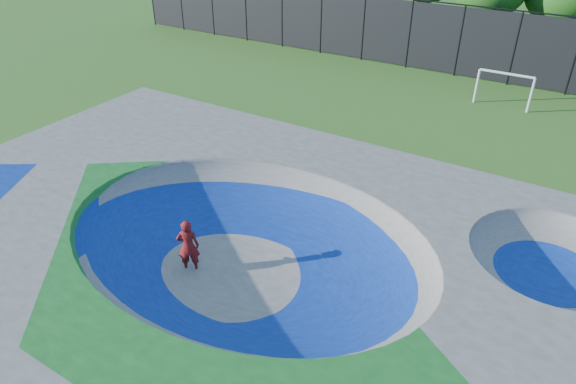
# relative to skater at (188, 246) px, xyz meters

# --- Properties ---
(ground) EXTENTS (120.00, 120.00, 0.00)m
(ground) POSITION_rel_skater_xyz_m (1.53, 0.74, -0.87)
(ground) COLOR #2F5C19
(ground) RESTS_ON ground
(skate_deck) EXTENTS (22.00, 14.00, 1.50)m
(skate_deck) POSITION_rel_skater_xyz_m (1.53, 0.74, -0.12)
(skate_deck) COLOR gray
(skate_deck) RESTS_ON ground
(skater) EXTENTS (0.76, 0.71, 1.74)m
(skater) POSITION_rel_skater_xyz_m (0.00, 0.00, 0.00)
(skater) COLOR red
(skater) RESTS_ON ground
(skateboard) EXTENTS (0.73, 0.68, 0.05)m
(skateboard) POSITION_rel_skater_xyz_m (0.00, 0.00, -0.85)
(skateboard) COLOR black
(skateboard) RESTS_ON ground
(soccer_goal) EXTENTS (2.73, 0.12, 1.80)m
(soccer_goal) POSITION_rel_skater_xyz_m (4.94, 18.05, 0.37)
(soccer_goal) COLOR silver
(soccer_goal) RESTS_ON ground
(fence) EXTENTS (48.09, 0.09, 4.04)m
(fence) POSITION_rel_skater_xyz_m (1.53, 21.74, 1.22)
(fence) COLOR black
(fence) RESTS_ON ground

